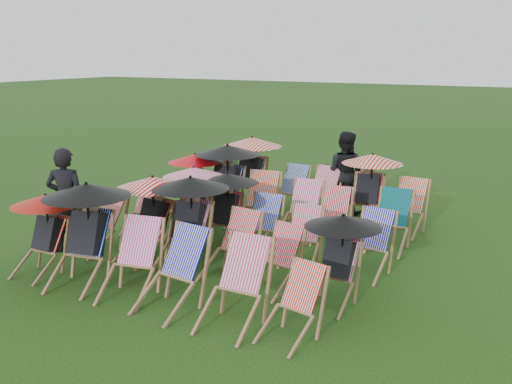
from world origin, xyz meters
The scene contains 33 objects.
ground centered at (0.00, 0.00, 0.00)m, with size 100.00×100.00×0.00m, color black.
deckchair_0 centered at (-2.00, -2.25, 0.62)m, with size 0.98×1.03×1.17m.
deckchair_1 centered at (-1.21, -2.23, 0.75)m, with size 1.19×1.30×1.42m.
deckchair_2 centered at (-0.37, -2.23, 0.49)m, with size 0.82×1.02×0.98m.
deckchair_3 centered at (0.34, -2.28, 0.50)m, with size 0.75×0.98×1.00m.
deckchair_4 centered at (1.26, -2.28, 0.50)m, with size 0.69×0.94×1.00m.
deckchair_5 centered at (1.99, -2.24, 0.41)m, with size 0.67×0.84×0.82m.
deckchair_6 centered at (-2.03, -1.10, 0.47)m, with size 0.77×0.96×0.94m.
deckchair_7 centered at (-1.07, -1.03, 0.69)m, with size 1.10×1.17×1.30m.
deckchair_8 centered at (-0.37, -1.00, 0.72)m, with size 1.15×1.21×1.37m.
deckchair_9 centered at (0.44, -1.06, 0.47)m, with size 0.73×0.93×0.93m.
deckchair_10 centered at (1.19, -1.12, 0.43)m, with size 0.68×0.86×0.85m.
deckchair_11 centered at (2.07, -1.12, 0.61)m, with size 0.98×1.02×1.16m.
deckchair_12 centered at (-2.06, -0.02, 0.42)m, with size 0.65×0.83×0.83m.
deckchair_13 centered at (-1.09, 0.10, 0.66)m, with size 1.05×1.11×1.25m.
deckchair_14 centered at (-0.40, 0.10, 0.64)m, with size 1.02×1.11×1.21m.
deckchair_15 centered at (0.29, 0.08, 0.45)m, with size 0.65×0.86×0.90m.
deckchair_16 centered at (1.08, -0.02, 0.42)m, with size 0.66×0.84×0.84m.
deckchair_17 centered at (2.10, 0.05, 0.45)m, with size 0.66×0.87×0.90m.
deckchair_18 centered at (-1.85, 1.20, 0.66)m, with size 1.05×1.11×1.24m.
deckchair_19 centered at (-1.19, 1.32, 0.77)m, with size 1.22×1.30×1.45m.
deckchair_20 centered at (-0.33, 1.15, 0.51)m, with size 0.82×1.03×1.01m.
deckchair_21 centered at (0.51, 1.17, 0.47)m, with size 0.68×0.91×0.95m.
deckchair_22 centered at (1.09, 1.16, 0.45)m, with size 0.70×0.89×0.89m.
deckchair_23 centered at (2.05, 1.27, 0.47)m, with size 0.65×0.89×0.94m.
deckchair_24 centered at (-1.93, 2.28, 0.45)m, with size 0.71×0.91×0.91m.
deckchair_25 centered at (-1.28, 2.40, 0.77)m, with size 1.22×1.28×1.45m.
deckchair_26 centered at (-0.34, 2.39, 0.47)m, with size 0.70×0.92×0.93m.
deckchair_27 centered at (0.32, 2.38, 0.48)m, with size 0.75×0.96×0.96m.
deckchair_28 centered at (1.29, 2.40, 0.70)m, with size 1.12×1.20×1.32m.
deckchair_29 centered at (2.05, 2.27, 0.47)m, with size 0.68×0.91×0.94m.
person_left centered at (-2.41, -1.39, 0.85)m, with size 0.62×0.41×1.71m, color black.
person_rear centered at (0.61, 2.96, 0.82)m, with size 0.80×0.62×1.64m, color black.
Camera 1 is at (4.51, -7.54, 3.15)m, focal length 40.00 mm.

